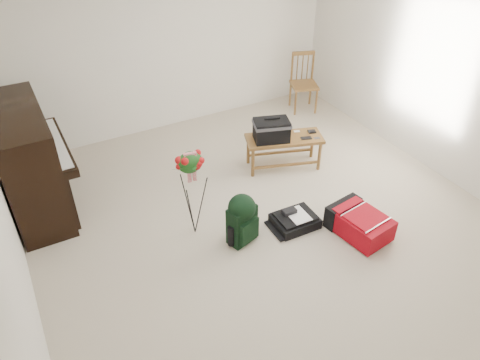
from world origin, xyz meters
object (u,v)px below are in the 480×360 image
black_duffel (295,220)px  green_backpack (242,217)px  dining_chair (303,83)px  piano (30,164)px  flower_stand (192,194)px  bench (277,134)px  red_suitcase (357,221)px

black_duffel → green_backpack: (-0.65, 0.06, 0.26)m
dining_chair → piano: bearing=-151.9°
flower_stand → bench: bearing=34.1°
piano → red_suitcase: size_ratio=2.12×
red_suitcase → flower_stand: (-1.57, 0.84, 0.38)m
green_backpack → red_suitcase: bearing=-38.4°
piano → flower_stand: bearing=-42.7°
black_duffel → green_backpack: green_backpack is taller
bench → green_backpack: size_ratio=1.76×
dining_chair → flower_stand: size_ratio=0.84×
black_duffel → green_backpack: 0.70m
bench → black_duffel: size_ratio=2.16×
flower_stand → green_backpack: bearing=-32.6°
green_backpack → dining_chair: bearing=27.5°
bench → green_backpack: (-1.06, -1.00, -0.20)m
piano → dining_chair: size_ratio=1.65×
black_duffel → flower_stand: flower_stand is taller
bench → green_backpack: bearing=-118.2°
dining_chair → green_backpack: bearing=-116.3°
red_suitcase → dining_chair: bearing=58.4°
bench → black_duffel: bearing=-92.7°
red_suitcase → flower_stand: 1.83m
bench → dining_chair: 1.84m
bench → black_duffel: 1.23m
flower_stand → black_duffel: bearing=-11.9°
piano → black_duffel: (2.45, -1.73, -0.53)m
black_duffel → flower_stand: bearing=158.9°
dining_chair → black_duffel: size_ratio=1.86×
piano → green_backpack: bearing=-42.8°
dining_chair → flower_stand: 3.36m
red_suitcase → flower_stand: flower_stand is taller
red_suitcase → green_backpack: size_ratio=1.18×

